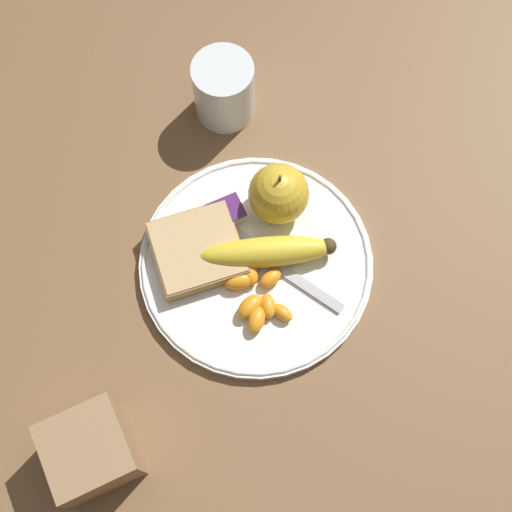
% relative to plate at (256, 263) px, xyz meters
% --- Properties ---
extents(ground_plane, '(3.00, 3.00, 0.00)m').
position_rel_plate_xyz_m(ground_plane, '(0.00, 0.00, -0.01)').
color(ground_plane, brown).
extents(plate, '(0.27, 0.27, 0.01)m').
position_rel_plate_xyz_m(plate, '(0.00, 0.00, 0.00)').
color(plate, white).
rests_on(plate, ground_plane).
extents(juice_glass, '(0.08, 0.08, 0.09)m').
position_rel_plate_xyz_m(juice_glass, '(-0.05, -0.21, 0.03)').
color(juice_glass, silver).
rests_on(juice_glass, ground_plane).
extents(apple, '(0.07, 0.07, 0.08)m').
position_rel_plate_xyz_m(apple, '(-0.05, -0.05, 0.04)').
color(apple, gold).
rests_on(apple, plate).
extents(banana, '(0.16, 0.09, 0.04)m').
position_rel_plate_xyz_m(banana, '(-0.02, -0.00, 0.02)').
color(banana, yellow).
rests_on(banana, plate).
extents(bread_slice, '(0.11, 0.11, 0.02)m').
position_rel_plate_xyz_m(bread_slice, '(0.06, -0.04, 0.02)').
color(bread_slice, olive).
rests_on(bread_slice, plate).
extents(fork, '(0.10, 0.16, 0.00)m').
position_rel_plate_xyz_m(fork, '(-0.01, 0.01, 0.01)').
color(fork, '#B2B2B7').
rests_on(fork, plate).
extents(jam_packet, '(0.04, 0.03, 0.02)m').
position_rel_plate_xyz_m(jam_packet, '(0.01, -0.07, 0.01)').
color(jam_packet, white).
rests_on(jam_packet, plate).
extents(orange_segment_0, '(0.03, 0.03, 0.01)m').
position_rel_plate_xyz_m(orange_segment_0, '(0.00, 0.07, 0.01)').
color(orange_segment_0, orange).
rests_on(orange_segment_0, plate).
extents(orange_segment_1, '(0.04, 0.03, 0.02)m').
position_rel_plate_xyz_m(orange_segment_1, '(0.03, 0.02, 0.01)').
color(orange_segment_1, orange).
rests_on(orange_segment_1, plate).
extents(orange_segment_2, '(0.04, 0.03, 0.02)m').
position_rel_plate_xyz_m(orange_segment_2, '(0.03, 0.05, 0.01)').
color(orange_segment_2, orange).
rests_on(orange_segment_2, plate).
extents(orange_segment_3, '(0.02, 0.04, 0.02)m').
position_rel_plate_xyz_m(orange_segment_3, '(0.01, 0.01, 0.01)').
color(orange_segment_3, orange).
rests_on(orange_segment_3, plate).
extents(orange_segment_4, '(0.03, 0.02, 0.02)m').
position_rel_plate_xyz_m(orange_segment_4, '(-0.01, 0.03, 0.01)').
color(orange_segment_4, orange).
rests_on(orange_segment_4, plate).
extents(orange_segment_5, '(0.03, 0.04, 0.02)m').
position_rel_plate_xyz_m(orange_segment_5, '(0.03, 0.07, 0.01)').
color(orange_segment_5, orange).
rests_on(orange_segment_5, plate).
extents(orange_segment_6, '(0.03, 0.03, 0.02)m').
position_rel_plate_xyz_m(orange_segment_6, '(0.01, 0.06, 0.01)').
color(orange_segment_6, orange).
rests_on(orange_segment_6, plate).
extents(condiment_caddy, '(0.08, 0.08, 0.08)m').
position_rel_plate_xyz_m(condiment_caddy, '(0.24, 0.12, 0.03)').
color(condiment_caddy, '#93704C').
rests_on(condiment_caddy, ground_plane).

